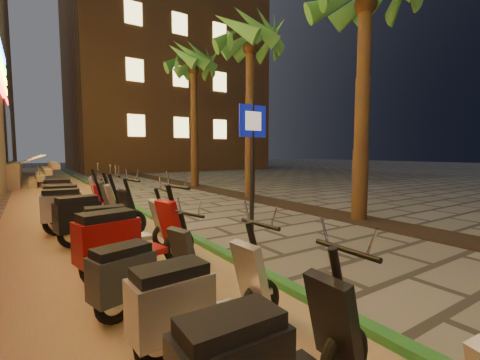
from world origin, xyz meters
TOP-DOWN VIEW (x-y plane):
  - ground at (0.00, 0.00)m, footprint 120.00×120.00m
  - parking_strip at (-2.60, 10.00)m, footprint 3.40×60.00m
  - green_curb at (-0.90, 10.00)m, footprint 0.18×60.00m
  - planting_strip at (3.60, 5.00)m, footprint 1.20×40.00m
  - apartment_block at (9.00, 32.00)m, footprint 18.00×16.06m
  - palm_b at (3.60, 2.00)m, footprint 2.97×3.02m
  - palm_c at (3.60, 7.00)m, footprint 2.97×3.02m
  - palm_d at (3.60, 12.00)m, footprint 2.97×3.02m
  - pedestrian_sign at (-0.00, 1.80)m, footprint 0.60×0.10m
  - scooter_3 at (-2.44, -0.78)m, footprint 1.57×0.55m
  - scooter_4 at (-2.63, 0.20)m, footprint 1.48×0.75m
  - scooter_5 at (-2.51, 1.27)m, footprint 1.82×0.85m
  - scooter_6 at (-2.35, 2.34)m, footprint 1.62×0.57m
  - scooter_7 at (-2.63, 3.36)m, footprint 1.77×0.79m
  - scooter_8 at (-2.79, 4.42)m, footprint 1.84×0.65m
  - scooter_9 at (-2.72, 5.43)m, footprint 1.81×0.81m
  - scooter_10 at (-2.65, 6.42)m, footprint 1.51×0.53m
  - scooter_11 at (-2.66, 7.54)m, footprint 1.80×0.79m

SIDE VIEW (x-z plane):
  - ground at x=0.00m, z-range 0.00..0.00m
  - parking_strip at x=-2.60m, z-range 0.00..0.01m
  - planting_strip at x=3.60m, z-range 0.00..0.02m
  - green_curb at x=-0.90m, z-range 0.00..0.10m
  - scooter_4 at x=-2.63m, z-range -0.07..0.98m
  - scooter_10 at x=-2.65m, z-range -0.07..1.00m
  - scooter_3 at x=-2.44m, z-range -0.07..1.03m
  - scooter_6 at x=-2.35m, z-range -0.07..1.07m
  - scooter_7 at x=-2.63m, z-range -0.08..1.16m
  - scooter_11 at x=-2.66m, z-range -0.08..1.18m
  - scooter_9 at x=-2.72m, z-range -0.08..1.19m
  - scooter_5 at x=-2.51m, z-range -0.08..1.20m
  - scooter_8 at x=-2.79m, z-range -0.08..1.21m
  - pedestrian_sign at x=0.00m, z-range 0.41..3.15m
  - palm_b at x=3.60m, z-range 2.18..8.84m
  - palm_c at x=3.60m, z-range 2.27..9.18m
  - palm_d at x=3.60m, z-range 2.36..9.53m
  - apartment_block at x=9.00m, z-range 0.00..25.00m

